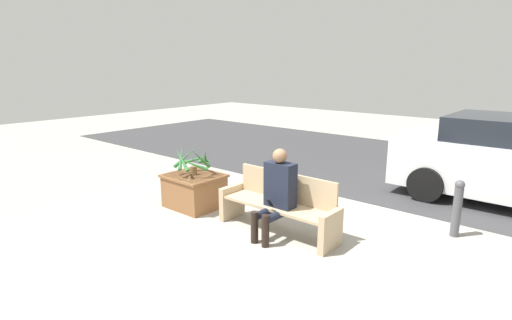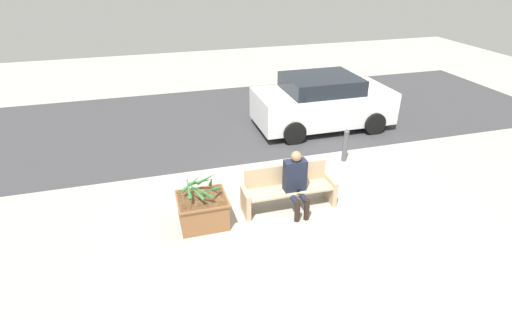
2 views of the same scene
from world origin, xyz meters
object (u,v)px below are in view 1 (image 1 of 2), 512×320
bollard_post (457,207)px  potted_plant (194,160)px  bench (279,204)px  planter_box (194,190)px  person_seated (277,191)px

bollard_post → potted_plant: bearing=-157.1°
bench → planter_box: size_ratio=2.05×
planter_box → bollard_post: size_ratio=1.10×
planter_box → potted_plant: 0.51m
bench → bollard_post: bearing=36.2°
person_seated → planter_box: bearing=178.1°
bench → person_seated: person_seated is taller
person_seated → bollard_post: (1.90, 1.63, -0.24)m
planter_box → potted_plant: (0.00, 0.01, 0.51)m
bench → potted_plant: bearing=-176.5°
bench → planter_box: 1.72m
person_seated → bench: bearing=116.0°
planter_box → potted_plant: size_ratio=1.25×
bench → potted_plant: potted_plant is taller
person_seated → potted_plant: person_seated is taller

